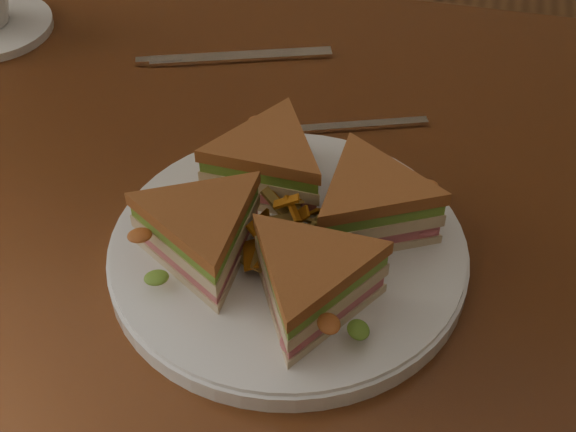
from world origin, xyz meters
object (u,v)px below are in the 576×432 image
at_px(sandwich_wedges, 288,221).
at_px(spoon, 290,129).
at_px(table, 266,282).
at_px(knife, 228,58).
at_px(plate, 288,253).

xyz_separation_m(sandwich_wedges, spoon, (-0.04, 0.17, -0.04)).
relative_size(table, knife, 5.77).
distance_m(plate, knife, 0.31).
bearing_deg(knife, sandwich_wedges, -83.24).
distance_m(table, knife, 0.26).
height_order(spoon, knife, spoon).
height_order(table, plate, plate).
bearing_deg(sandwich_wedges, knife, 115.40).
bearing_deg(spoon, sandwich_wedges, -97.40).
height_order(plate, knife, plate).
bearing_deg(table, spoon, 90.62).
bearing_deg(table, plate, -57.92).
bearing_deg(table, sandwich_wedges, -57.92).
distance_m(table, sandwich_wedges, 0.16).
xyz_separation_m(table, plate, (0.03, -0.06, 0.11)).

